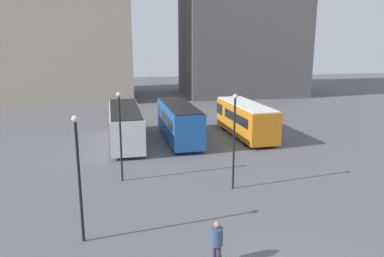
# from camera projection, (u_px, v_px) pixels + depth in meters

# --- Properties ---
(building_block_right) EXTENTS (18.13, 14.15, 26.68)m
(building_block_right) POSITION_uv_depth(u_px,v_px,m) (241.00, 9.00, 58.61)
(building_block_right) COLOR #5B5656
(building_block_right) RESTS_ON ground_plane
(bus_0) EXTENTS (2.96, 10.43, 2.98)m
(bus_0) POSITION_uv_depth(u_px,v_px,m) (125.00, 124.00, 31.63)
(bus_0) COLOR silver
(bus_0) RESTS_ON ground_plane
(bus_1) EXTENTS (2.88, 9.46, 3.16)m
(bus_1) POSITION_uv_depth(u_px,v_px,m) (179.00, 121.00, 32.32)
(bus_1) COLOR #1E56A3
(bus_1) RESTS_ON ground_plane
(bus_2) EXTENTS (3.15, 9.20, 3.01)m
(bus_2) POSITION_uv_depth(u_px,v_px,m) (245.00, 119.00, 33.65)
(bus_2) COLOR orange
(bus_2) RESTS_ON ground_plane
(traveler) EXTENTS (0.62, 0.62, 1.80)m
(traveler) POSITION_uv_depth(u_px,v_px,m) (217.00, 239.00, 14.29)
(traveler) COLOR #382D4C
(traveler) RESTS_ON ground_plane
(lamp_post_0) EXTENTS (0.28, 0.28, 5.55)m
(lamp_post_0) POSITION_uv_depth(u_px,v_px,m) (79.00, 169.00, 15.47)
(lamp_post_0) COLOR black
(lamp_post_0) RESTS_ON ground_plane
(lamp_post_1) EXTENTS (0.28, 0.28, 5.58)m
(lamp_post_1) POSITION_uv_depth(u_px,v_px,m) (234.00, 134.00, 21.22)
(lamp_post_1) COLOR black
(lamp_post_1) RESTS_ON ground_plane
(lamp_post_2) EXTENTS (0.28, 0.28, 5.52)m
(lamp_post_2) POSITION_uv_depth(u_px,v_px,m) (120.00, 130.00, 22.44)
(lamp_post_2) COLOR black
(lamp_post_2) RESTS_ON ground_plane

